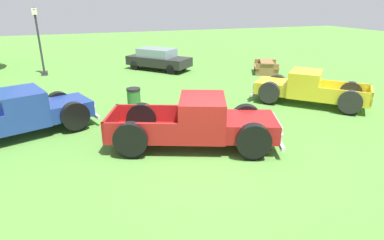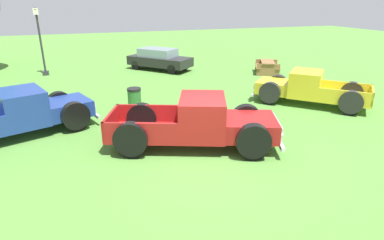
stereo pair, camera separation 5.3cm
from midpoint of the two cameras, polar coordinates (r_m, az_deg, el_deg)
name	(u,v)px [view 1 (the left image)]	position (r m, az deg, el deg)	size (l,w,h in m)	color
ground_plane	(204,154)	(9.95, 2.00, -6.11)	(80.00, 80.00, 0.00)	#548C38
pickup_truck_foreground	(204,124)	(10.18, 2.04, -0.63)	(5.70, 3.74, 1.65)	maroon
pickup_truck_behind_left	(25,113)	(12.57, -27.60, 1.03)	(5.53, 3.48, 1.59)	navy
pickup_truck_behind_right	(303,88)	(15.38, 19.00, 5.40)	(4.70, 4.71, 1.51)	yellow
sedan_distant_a	(158,59)	(21.91, -6.10, 10.77)	(4.12, 4.33, 1.42)	black
lamp_post_near	(39,41)	(22.04, -25.59, 12.61)	(0.36, 0.36, 4.06)	#2D2D33
picnic_table	(266,66)	(21.35, 12.99, 9.42)	(2.14, 2.28, 0.78)	olive
trash_can	(134,99)	(13.98, -10.39, 3.71)	(0.59, 0.59, 0.95)	#2D6B2D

